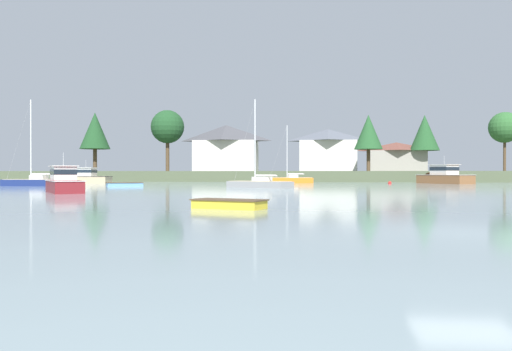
{
  "coord_description": "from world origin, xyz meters",
  "views": [
    {
      "loc": [
        -3.52,
        -13.37,
        1.46
      ],
      "look_at": [
        -9.99,
        38.48,
        1.17
      ],
      "focal_mm": 36.61,
      "sensor_mm": 36.0,
      "label": 1
    }
  ],
  "objects_px": {
    "cruiser_sand": "(80,180)",
    "sailboat_orange": "(291,182)",
    "dinghy_yellow": "(229,205)",
    "mooring_buoy_yellow": "(41,182)",
    "cruiser_wood": "(440,179)",
    "cruiser_maroon": "(63,186)",
    "sailboat_navy": "(36,184)",
    "dinghy_skyblue": "(125,185)",
    "mooring_buoy_red": "(390,183)",
    "sailboat_grey": "(259,186)"
  },
  "relations": [
    {
      "from": "cruiser_maroon",
      "to": "sailboat_grey",
      "type": "xyz_separation_m",
      "value": [
        12.99,
        13.78,
        -0.28
      ]
    },
    {
      "from": "cruiser_sand",
      "to": "sailboat_orange",
      "type": "bearing_deg",
      "value": 11.92
    },
    {
      "from": "mooring_buoy_red",
      "to": "cruiser_sand",
      "type": "bearing_deg",
      "value": -174.75
    },
    {
      "from": "cruiser_sand",
      "to": "dinghy_skyblue",
      "type": "relative_size",
      "value": 1.84
    },
    {
      "from": "sailboat_navy",
      "to": "cruiser_sand",
      "type": "bearing_deg",
      "value": 96.29
    },
    {
      "from": "dinghy_skyblue",
      "to": "sailboat_orange",
      "type": "bearing_deg",
      "value": 50.36
    },
    {
      "from": "cruiser_maroon",
      "to": "sailboat_orange",
      "type": "relative_size",
      "value": 0.75
    },
    {
      "from": "mooring_buoy_red",
      "to": "mooring_buoy_yellow",
      "type": "height_order",
      "value": "mooring_buoy_yellow"
    },
    {
      "from": "sailboat_orange",
      "to": "sailboat_navy",
      "type": "bearing_deg",
      "value": -143.81
    },
    {
      "from": "sailboat_navy",
      "to": "mooring_buoy_yellow",
      "type": "relative_size",
      "value": 18.98
    },
    {
      "from": "dinghy_skyblue",
      "to": "cruiser_wood",
      "type": "bearing_deg",
      "value": 28.14
    },
    {
      "from": "cruiser_wood",
      "to": "dinghy_yellow",
      "type": "height_order",
      "value": "cruiser_wood"
    },
    {
      "from": "cruiser_maroon",
      "to": "cruiser_sand",
      "type": "relative_size",
      "value": 0.83
    },
    {
      "from": "sailboat_orange",
      "to": "sailboat_grey",
      "type": "distance_m",
      "value": 22.47
    },
    {
      "from": "cruiser_maroon",
      "to": "cruiser_wood",
      "type": "bearing_deg",
      "value": 45.91
    },
    {
      "from": "sailboat_navy",
      "to": "sailboat_orange",
      "type": "relative_size",
      "value": 1.16
    },
    {
      "from": "cruiser_maroon",
      "to": "mooring_buoy_red",
      "type": "distance_m",
      "value": 44.06
    },
    {
      "from": "cruiser_maroon",
      "to": "cruiser_wood",
      "type": "height_order",
      "value": "cruiser_wood"
    },
    {
      "from": "sailboat_navy",
      "to": "cruiser_sand",
      "type": "xyz_separation_m",
      "value": [
        -1.49,
        13.5,
        0.26
      ]
    },
    {
      "from": "dinghy_yellow",
      "to": "dinghy_skyblue",
      "type": "bearing_deg",
      "value": 117.79
    },
    {
      "from": "sailboat_grey",
      "to": "dinghy_yellow",
      "type": "xyz_separation_m",
      "value": [
        2.23,
        -29.39,
        -0.06
      ]
    },
    {
      "from": "sailboat_orange",
      "to": "mooring_buoy_red",
      "type": "height_order",
      "value": "sailboat_orange"
    },
    {
      "from": "cruiser_maroon",
      "to": "mooring_buoy_red",
      "type": "relative_size",
      "value": 12.39
    },
    {
      "from": "sailboat_orange",
      "to": "cruiser_sand",
      "type": "bearing_deg",
      "value": -168.08
    },
    {
      "from": "cruiser_sand",
      "to": "mooring_buoy_yellow",
      "type": "xyz_separation_m",
      "value": [
        -6.56,
        1.76,
        -0.39
      ]
    },
    {
      "from": "dinghy_skyblue",
      "to": "sailboat_navy",
      "type": "bearing_deg",
      "value": 178.03
    },
    {
      "from": "dinghy_skyblue",
      "to": "mooring_buoy_yellow",
      "type": "xyz_separation_m",
      "value": [
        -18.21,
        15.61,
        -0.06
      ]
    },
    {
      "from": "sailboat_navy",
      "to": "dinghy_yellow",
      "type": "distance_m",
      "value": 42.18
    },
    {
      "from": "sailboat_grey",
      "to": "mooring_buoy_red",
      "type": "relative_size",
      "value": 17.53
    },
    {
      "from": "sailboat_orange",
      "to": "dinghy_yellow",
      "type": "xyz_separation_m",
      "value": [
        0.5,
        -51.79,
        -0.06
      ]
    },
    {
      "from": "cruiser_maroon",
      "to": "mooring_buoy_yellow",
      "type": "xyz_separation_m",
      "value": [
        -19.87,
        32.03,
        -0.39
      ]
    },
    {
      "from": "sailboat_grey",
      "to": "cruiser_sand",
      "type": "relative_size",
      "value": 1.18
    },
    {
      "from": "dinghy_yellow",
      "to": "mooring_buoy_yellow",
      "type": "bearing_deg",
      "value": 126.38
    },
    {
      "from": "dinghy_skyblue",
      "to": "mooring_buoy_red",
      "type": "xyz_separation_m",
      "value": [
        29.61,
        17.64,
        -0.07
      ]
    },
    {
      "from": "cruiser_maroon",
      "to": "cruiser_wood",
      "type": "relative_size",
      "value": 0.72
    },
    {
      "from": "cruiser_wood",
      "to": "dinghy_skyblue",
      "type": "bearing_deg",
      "value": -151.86
    },
    {
      "from": "cruiser_sand",
      "to": "mooring_buoy_red",
      "type": "height_order",
      "value": "cruiser_sand"
    },
    {
      "from": "sailboat_navy",
      "to": "mooring_buoy_red",
      "type": "distance_m",
      "value": 43.37
    },
    {
      "from": "dinghy_skyblue",
      "to": "mooring_buoy_red",
      "type": "bearing_deg",
      "value": 30.78
    },
    {
      "from": "cruiser_maroon",
      "to": "cruiser_sand",
      "type": "bearing_deg",
      "value": 113.73
    },
    {
      "from": "sailboat_navy",
      "to": "mooring_buoy_red",
      "type": "bearing_deg",
      "value": 23.5
    },
    {
      "from": "sailboat_navy",
      "to": "sailboat_grey",
      "type": "height_order",
      "value": "sailboat_navy"
    },
    {
      "from": "sailboat_orange",
      "to": "cruiser_wood",
      "type": "distance_m",
      "value": 20.08
    },
    {
      "from": "mooring_buoy_red",
      "to": "sailboat_orange",
      "type": "bearing_deg",
      "value": 170.89
    },
    {
      "from": "cruiser_wood",
      "to": "mooring_buoy_red",
      "type": "xyz_separation_m",
      "value": [
        -6.84,
        -1.85,
        -0.5
      ]
    },
    {
      "from": "dinghy_yellow",
      "to": "cruiser_sand",
      "type": "distance_m",
      "value": 54.02
    },
    {
      "from": "sailboat_grey",
      "to": "cruiser_sand",
      "type": "height_order",
      "value": "sailboat_grey"
    },
    {
      "from": "dinghy_skyblue",
      "to": "mooring_buoy_red",
      "type": "relative_size",
      "value": 8.09
    },
    {
      "from": "sailboat_navy",
      "to": "mooring_buoy_yellow",
      "type": "height_order",
      "value": "sailboat_navy"
    },
    {
      "from": "sailboat_orange",
      "to": "mooring_buoy_red",
      "type": "bearing_deg",
      "value": -9.11
    }
  ]
}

